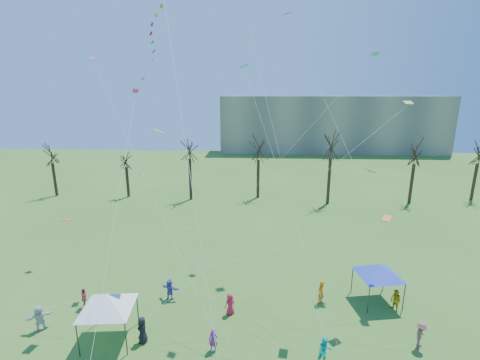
# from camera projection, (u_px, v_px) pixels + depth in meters

# --- Properties ---
(distant_building) EXTENTS (60.00, 14.00, 15.00)m
(distant_building) POSITION_uv_depth(u_px,v_px,m) (331.00, 124.00, 92.51)
(distant_building) COLOR gray
(distant_building) RESTS_ON ground
(bare_tree_row) EXTENTS (68.72, 8.41, 10.51)m
(bare_tree_row) POSITION_uv_depth(u_px,v_px,m) (279.00, 157.00, 48.86)
(bare_tree_row) COLOR black
(bare_tree_row) RESTS_ON ground
(big_box_kite) EXTENTS (3.35, 6.50, 23.96)m
(big_box_kite) POSITION_uv_depth(u_px,v_px,m) (159.00, 32.00, 20.22)
(big_box_kite) COLOR red
(big_box_kite) RESTS_ON ground
(canopy_tent_white) EXTENTS (4.40, 4.40, 3.31)m
(canopy_tent_white) POSITION_uv_depth(u_px,v_px,m) (107.00, 301.00, 21.18)
(canopy_tent_white) COLOR #3F3F44
(canopy_tent_white) RESTS_ON ground
(canopy_tent_blue) EXTENTS (4.15, 4.15, 3.15)m
(canopy_tent_blue) POSITION_uv_depth(u_px,v_px,m) (379.00, 270.00, 25.24)
(canopy_tent_blue) COLOR #3F3F44
(canopy_tent_blue) RESTS_ON ground
(festival_crowd) EXTENTS (26.42, 10.65, 1.86)m
(festival_crowd) POSITION_uv_depth(u_px,v_px,m) (232.00, 332.00, 21.27)
(festival_crowd) COLOR red
(festival_crowd) RESTS_ON ground
(small_kites_aloft) EXTENTS (27.85, 18.59, 32.96)m
(small_kites_aloft) POSITION_uv_depth(u_px,v_px,m) (253.00, 133.00, 24.38)
(small_kites_aloft) COLOR #FC600D
(small_kites_aloft) RESTS_ON ground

